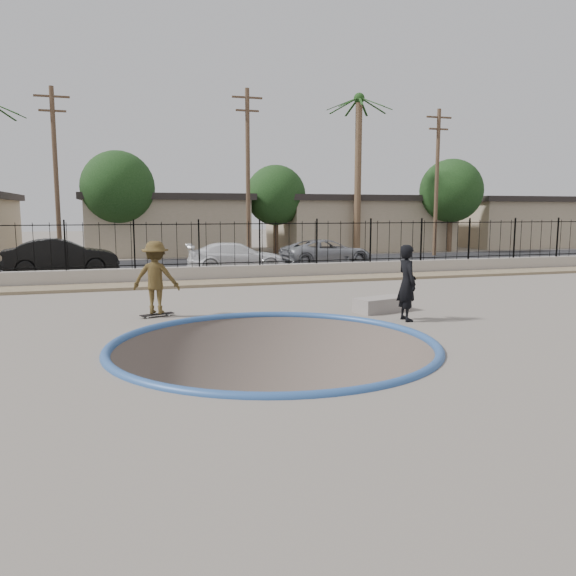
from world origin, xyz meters
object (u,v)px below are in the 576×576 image
(concrete_ledge, at_px, (382,304))
(car_c, at_px, (236,257))
(skateboard, at_px, (157,314))
(car_d, at_px, (327,252))
(videographer, at_px, (407,283))
(car_b, at_px, (61,257))
(skater, at_px, (156,281))

(concrete_ledge, relative_size, car_c, 0.35)
(skateboard, height_order, car_d, car_d)
(videographer, relative_size, car_b, 0.41)
(car_c, height_order, car_d, car_d)
(videographer, bearing_deg, car_d, -8.55)
(skater, height_order, car_b, skater)
(videographer, distance_m, car_d, 14.77)
(skater, relative_size, car_c, 0.42)
(videographer, height_order, car_b, videographer)
(skateboard, bearing_deg, concrete_ledge, -28.02)
(skater, distance_m, concrete_ledge, 6.29)
(concrete_ledge, bearing_deg, car_d, 76.00)
(skateboard, bearing_deg, car_b, 87.76)
(skateboard, xyz_separation_m, car_d, (9.40, 12.00, 0.63))
(car_c, distance_m, car_d, 5.34)
(videographer, bearing_deg, concrete_ledge, 4.13)
(car_b, bearing_deg, car_c, -102.33)
(skateboard, bearing_deg, skater, 0.00)
(videographer, bearing_deg, skater, 72.81)
(concrete_ledge, bearing_deg, videographer, -90.00)
(concrete_ledge, bearing_deg, car_b, 127.73)
(skateboard, height_order, concrete_ledge, concrete_ledge)
(skateboard, xyz_separation_m, car_b, (-3.36, 11.31, 0.76))
(skater, bearing_deg, car_c, -93.36)
(concrete_ledge, xyz_separation_m, car_d, (3.24, 13.00, 0.50))
(car_c, relative_size, car_d, 0.96)
(concrete_ledge, xyz_separation_m, car_c, (-1.86, 11.40, 0.50))
(skater, bearing_deg, concrete_ledge, -170.10)
(car_d, bearing_deg, videographer, 161.70)
(skateboard, relative_size, car_d, 0.20)
(skateboard, height_order, car_c, car_c)
(skateboard, xyz_separation_m, car_c, (4.30, 10.40, 0.63))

